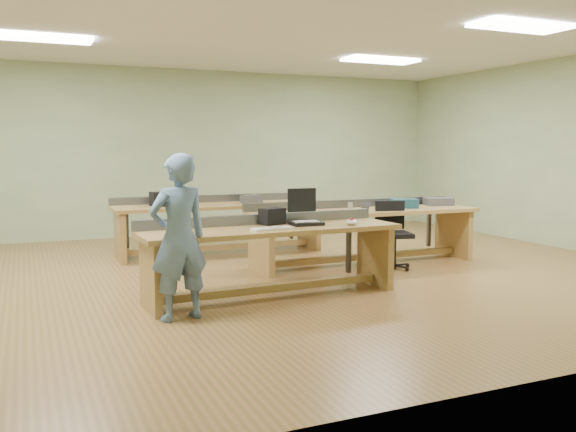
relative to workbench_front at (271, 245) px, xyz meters
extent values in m
plane|color=brown|center=(0.41, 1.05, -0.55)|extent=(10.00, 10.00, 0.00)
plane|color=silver|center=(0.41, 1.05, 2.45)|extent=(10.00, 10.00, 0.00)
cube|color=#A2B68A|center=(0.41, 5.05, 0.95)|extent=(10.00, 0.04, 3.00)
cube|color=#A2B68A|center=(0.41, -2.95, 0.95)|extent=(10.00, 0.04, 3.00)
cube|color=#A2B68A|center=(5.41, 1.05, 0.95)|extent=(0.04, 8.00, 3.00)
cube|color=white|center=(-2.09, 2.55, 2.42)|extent=(1.20, 0.50, 0.03)
cube|color=white|center=(2.91, -0.45, 2.42)|extent=(1.20, 0.50, 0.03)
cube|color=white|center=(2.91, 2.55, 2.42)|extent=(1.20, 0.50, 0.03)
cube|color=#AF8D4A|center=(0.00, -0.04, 0.17)|extent=(2.83, 0.86, 0.05)
cube|color=#AF8D4A|center=(-1.30, -0.09, -0.20)|extent=(0.11, 0.65, 0.70)
cube|color=#AF8D4A|center=(1.30, 0.02, -0.20)|extent=(0.11, 0.65, 0.70)
cube|color=#AF8D4A|center=(0.00, -0.04, -0.45)|extent=(2.50, 0.20, 0.08)
cube|color=#525559|center=(-0.01, 0.30, 0.25)|extent=(2.80, 0.20, 0.11)
cube|color=#AF8D4A|center=(1.84, 1.18, 0.17)|extent=(3.22, 0.86, 0.05)
cube|color=#AF8D4A|center=(0.34, 1.18, -0.20)|extent=(0.08, 0.76, 0.70)
cube|color=#AF8D4A|center=(3.35, 1.18, -0.20)|extent=(0.08, 0.76, 0.70)
cube|color=#AF8D4A|center=(1.84, 1.18, -0.45)|extent=(2.92, 0.10, 0.08)
cube|color=#525559|center=(1.84, 1.57, 0.25)|extent=(3.22, 0.08, 0.11)
cube|color=#AF8D4A|center=(0.29, 2.77, 0.17)|extent=(3.15, 0.88, 0.05)
cube|color=#AF8D4A|center=(-1.18, 2.80, -0.20)|extent=(0.09, 0.74, 0.70)
cube|color=#AF8D4A|center=(1.76, 2.75, -0.20)|extent=(0.09, 0.74, 0.70)
cube|color=#AF8D4A|center=(0.29, 2.77, -0.45)|extent=(2.84, 0.14, 0.08)
cube|color=#525559|center=(0.29, 3.15, 0.25)|extent=(3.14, 0.13, 0.11)
imported|color=slate|center=(-1.11, -0.49, 0.22)|extent=(0.63, 0.48, 1.54)
cube|color=black|center=(0.42, 0.02, 0.21)|extent=(0.35, 0.29, 0.04)
cube|color=black|center=(0.43, 0.15, 0.46)|extent=(0.33, 0.04, 0.26)
cube|color=silver|center=(-0.07, -0.21, 0.21)|extent=(0.44, 0.18, 0.03)
ellipsoid|color=white|center=(0.88, -0.18, 0.23)|extent=(0.14, 0.16, 0.06)
cube|color=black|center=(0.10, 0.21, 0.28)|extent=(0.30, 0.24, 0.18)
cylinder|color=black|center=(2.03, 0.73, -0.34)|extent=(0.06, 0.06, 0.44)
cube|color=black|center=(2.03, 0.73, -0.10)|extent=(0.51, 0.51, 0.06)
cube|color=black|center=(2.08, 0.92, 0.14)|extent=(0.40, 0.15, 0.38)
cylinder|color=black|center=(2.03, 0.73, -0.53)|extent=(0.58, 0.58, 0.06)
cube|color=#153C46|center=(2.49, 1.19, 0.26)|extent=(0.43, 0.38, 0.13)
cube|color=#3D3D40|center=(3.17, 1.32, 0.25)|extent=(0.47, 0.37, 0.11)
imported|color=#3D3D40|center=(1.85, 1.17, 0.24)|extent=(0.15, 0.15, 0.10)
cylinder|color=silver|center=(1.56, 1.07, 0.25)|extent=(0.07, 0.07, 0.12)
cube|color=black|center=(-0.55, 2.80, 0.30)|extent=(0.38, 0.29, 0.20)
cube|color=#3D3D40|center=(0.80, 2.80, 0.25)|extent=(0.33, 0.28, 0.12)
camera|label=1|loc=(-2.38, -5.96, 1.04)|focal=38.00mm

